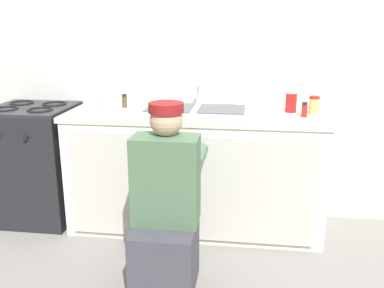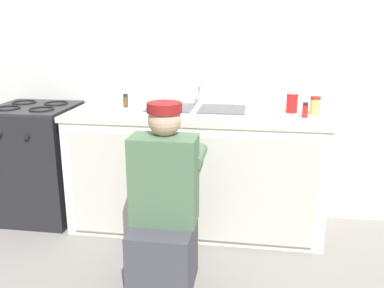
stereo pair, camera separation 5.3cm
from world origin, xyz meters
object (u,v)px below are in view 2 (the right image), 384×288
at_px(spice_bottle_pepper, 126,101).
at_px(soda_cup_red, 292,102).
at_px(stove_range, 38,162).
at_px(water_glass, 105,107).
at_px(condiment_jar, 315,105).
at_px(sink_double_basin, 196,110).
at_px(spice_bottle_red, 305,110).
at_px(plumber_person, 164,213).

xyz_separation_m(spice_bottle_pepper, soda_cup_red, (1.26, -0.01, 0.02)).
distance_m(stove_range, water_glass, 0.81).
distance_m(stove_range, condiment_jar, 2.18).
relative_size(stove_range, spice_bottle_pepper, 8.79).
relative_size(spice_bottle_pepper, condiment_jar, 0.82).
height_order(stove_range, water_glass, water_glass).
bearing_deg(soda_cup_red, sink_double_basin, -170.46).
bearing_deg(sink_double_basin, stove_range, -179.90).
distance_m(soda_cup_red, spice_bottle_red, 0.17).
relative_size(sink_double_basin, plumber_person, 0.72).
xyz_separation_m(water_glass, soda_cup_red, (1.34, 0.23, 0.03)).
bearing_deg(spice_bottle_pepper, stove_range, -170.00).
bearing_deg(stove_range, plumber_person, -33.17).
bearing_deg(stove_range, spice_bottle_pepper, 10.00).
bearing_deg(water_glass, spice_bottle_pepper, 71.54).
xyz_separation_m(stove_range, plumber_person, (1.20, -0.79, 0.00)).
height_order(plumber_person, spice_bottle_pepper, plumber_person).
distance_m(sink_double_basin, plumber_person, 0.91).
bearing_deg(spice_bottle_red, soda_cup_red, 117.49).
xyz_separation_m(sink_double_basin, water_glass, (-0.65, -0.12, 0.03)).
height_order(sink_double_basin, spice_bottle_pepper, sink_double_basin).
bearing_deg(spice_bottle_pepper, spice_bottle_red, -6.84).
bearing_deg(soda_cup_red, plumber_person, -130.16).
distance_m(water_glass, spice_bottle_red, 1.42).
bearing_deg(plumber_person, water_glass, 130.60).
xyz_separation_m(sink_double_basin, stove_range, (-1.28, -0.00, -0.46)).
bearing_deg(spice_bottle_red, water_glass, -176.75).
relative_size(sink_double_basin, stove_range, 0.87).
distance_m(soda_cup_red, condiment_jar, 0.16).
xyz_separation_m(stove_range, spice_bottle_pepper, (0.71, 0.12, 0.49)).
xyz_separation_m(water_glass, spice_bottle_red, (1.42, 0.08, 0.00)).
distance_m(stove_range, spice_bottle_pepper, 0.87).
distance_m(sink_double_basin, water_glass, 0.66).
bearing_deg(soda_cup_red, stove_range, -176.57).
bearing_deg(spice_bottle_red, stove_range, 179.01).
relative_size(sink_double_basin, spice_bottle_red, 7.62).
relative_size(plumber_person, condiment_jar, 8.63).
distance_m(sink_double_basin, spice_bottle_pepper, 0.58).
xyz_separation_m(water_glass, condiment_jar, (1.50, 0.20, 0.01)).
height_order(plumber_person, condiment_jar, plumber_person).
distance_m(stove_range, soda_cup_red, 2.03).
bearing_deg(spice_bottle_pepper, condiment_jar, -1.75).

